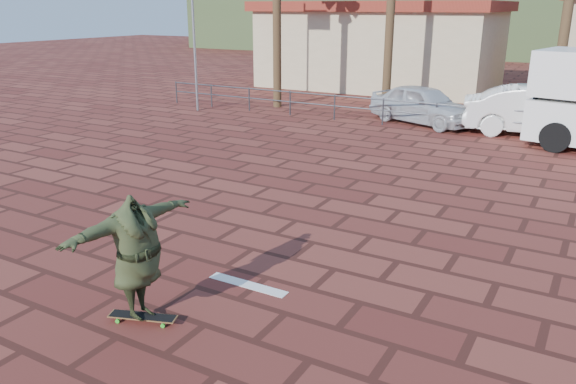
% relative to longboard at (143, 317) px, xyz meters
% --- Properties ---
extents(ground, '(120.00, 120.00, 0.00)m').
position_rel_longboard_xyz_m(ground, '(-0.02, 2.86, -0.08)').
color(ground, brown).
rests_on(ground, ground).
extents(paint_stripe, '(1.40, 0.22, 0.01)m').
position_rel_longboard_xyz_m(paint_stripe, '(0.68, 1.66, -0.08)').
color(paint_stripe, white).
rests_on(paint_stripe, ground).
extents(guardrail, '(24.06, 0.06, 1.00)m').
position_rel_longboard_xyz_m(guardrail, '(-0.02, 14.86, 0.60)').
color(guardrail, '#47494F').
rests_on(guardrail, ground).
extents(building_west, '(12.60, 7.60, 4.50)m').
position_rel_longboard_xyz_m(building_west, '(-6.02, 24.86, 2.20)').
color(building_west, beige).
rests_on(building_west, ground).
extents(hill_front, '(70.00, 18.00, 6.00)m').
position_rel_longboard_xyz_m(hill_front, '(-0.02, 52.86, 2.92)').
color(hill_front, '#384C28').
rests_on(hill_front, ground).
extents(hill_back, '(35.00, 14.00, 8.00)m').
position_rel_longboard_xyz_m(hill_back, '(-22.02, 58.86, 3.92)').
color(hill_back, '#384C28').
rests_on(hill_back, ground).
extents(longboard, '(1.00, 0.53, 0.10)m').
position_rel_longboard_xyz_m(longboard, '(0.00, 0.00, 0.00)').
color(longboard, olive).
rests_on(longboard, ground).
extents(skateboarder, '(0.79, 2.26, 1.80)m').
position_rel_longboard_xyz_m(skateboarder, '(-0.00, -0.00, 0.92)').
color(skateboarder, '#323B1F').
rests_on(skateboarder, longboard).
extents(car_silver, '(4.62, 3.18, 1.46)m').
position_rel_longboard_xyz_m(car_silver, '(-0.81, 15.86, 0.65)').
color(car_silver, silver).
rests_on(car_silver, ground).
extents(car_white, '(5.27, 2.76, 1.65)m').
position_rel_longboard_xyz_m(car_white, '(3.24, 15.86, 0.75)').
color(car_white, white).
rests_on(car_white, ground).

